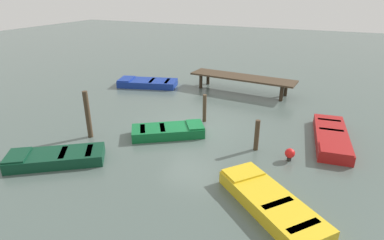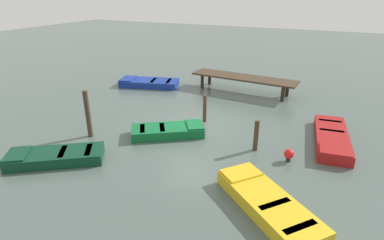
% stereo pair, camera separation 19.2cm
% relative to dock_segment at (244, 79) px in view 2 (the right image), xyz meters
% --- Properties ---
extents(ground_plane, '(80.00, 80.00, 0.00)m').
position_rel_dock_segment_xyz_m(ground_plane, '(-0.60, -6.01, -0.84)').
color(ground_plane, '#4C5B56').
extents(dock_segment, '(6.38, 1.97, 0.95)m').
position_rel_dock_segment_xyz_m(dock_segment, '(0.00, 0.00, 0.00)').
color(dock_segment, '#423323').
rests_on(dock_segment, ground_plane).
extents(rowboat_green, '(3.16, 2.62, 0.46)m').
position_rel_dock_segment_xyz_m(rowboat_green, '(-1.17, -7.21, -0.62)').
color(rowboat_green, '#0F602D').
rests_on(rowboat_green, ground_plane).
extents(rowboat_blue, '(3.90, 2.43, 0.46)m').
position_rel_dock_segment_xyz_m(rowboat_blue, '(-5.84, -1.29, -0.62)').
color(rowboat_blue, navy).
rests_on(rowboat_blue, ground_plane).
extents(rowboat_red, '(1.65, 4.07, 0.46)m').
position_rel_dock_segment_xyz_m(rowboat_red, '(5.18, -5.02, -0.62)').
color(rowboat_red, maroon).
rests_on(rowboat_red, ground_plane).
extents(rowboat_dark_green, '(3.38, 2.84, 0.46)m').
position_rel_dock_segment_xyz_m(rowboat_dark_green, '(-3.79, -10.87, -0.62)').
color(rowboat_dark_green, '#0C3823').
rests_on(rowboat_dark_green, ground_plane).
extents(rowboat_yellow, '(3.55, 3.29, 0.46)m').
position_rel_dock_segment_xyz_m(rowboat_yellow, '(3.72, -10.29, -0.62)').
color(rowboat_yellow, gold).
rests_on(rowboat_yellow, ground_plane).
extents(mooring_piling_near_right, '(0.21, 0.21, 2.01)m').
position_rel_dock_segment_xyz_m(mooring_piling_near_right, '(-4.12, -8.67, 0.17)').
color(mooring_piling_near_right, '#423323').
rests_on(mooring_piling_near_right, ground_plane).
extents(mooring_piling_center, '(0.18, 0.18, 1.24)m').
position_rel_dock_segment_xyz_m(mooring_piling_center, '(2.53, -6.95, -0.22)').
color(mooring_piling_center, '#423323').
rests_on(mooring_piling_center, ground_plane).
extents(mooring_piling_mid_right, '(0.18, 0.18, 1.32)m').
position_rel_dock_segment_xyz_m(mooring_piling_mid_right, '(-0.35, -5.16, -0.18)').
color(mooring_piling_mid_right, '#423323').
rests_on(mooring_piling_mid_right, ground_plane).
extents(marker_buoy, '(0.36, 0.36, 0.48)m').
position_rel_dock_segment_xyz_m(marker_buoy, '(3.84, -7.29, -0.55)').
color(marker_buoy, '#262626').
rests_on(marker_buoy, ground_plane).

